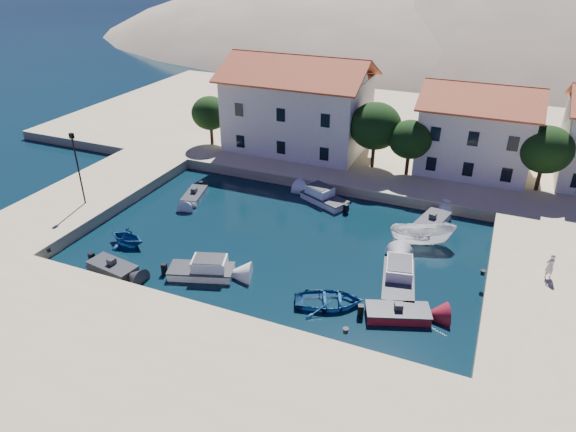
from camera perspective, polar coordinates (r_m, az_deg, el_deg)
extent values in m
plane|color=black|center=(32.72, -7.88, -11.32)|extent=(400.00, 400.00, 0.00)
cube|color=#CAB08A|center=(28.81, -14.20, -17.30)|extent=(52.00, 12.00, 1.00)
cube|color=#CAB08A|center=(49.64, -21.22, 2.11)|extent=(8.00, 20.00, 1.00)
cube|color=#CAB08A|center=(63.75, 11.31, 9.06)|extent=(80.00, 36.00, 1.00)
ellipsoid|color=gray|center=(139.51, 12.43, 10.41)|extent=(198.00, 126.00, 72.00)
cube|color=silver|center=(55.48, 1.12, 11.39)|extent=(14.00, 9.00, 7.50)
pyramid|color=#AB3526|center=(54.30, 1.17, 16.30)|extent=(14.70, 9.45, 2.20)
cube|color=silver|center=(52.94, 20.11, 8.29)|extent=(10.00, 8.00, 6.50)
pyramid|color=#AB3526|center=(51.81, 20.87, 12.60)|extent=(10.50, 8.40, 1.80)
cylinder|color=#382314|center=(57.58, -8.49, 9.10)|extent=(0.36, 0.36, 2.50)
ellipsoid|color=black|center=(56.90, -8.65, 11.24)|extent=(4.00, 4.00, 3.60)
cylinder|color=#382314|center=(51.36, 9.44, 6.97)|extent=(0.36, 0.36, 3.00)
ellipsoid|color=black|center=(50.47, 9.68, 9.83)|extent=(5.00, 5.00, 4.50)
cylinder|color=#382314|center=(50.36, 13.13, 5.87)|extent=(0.36, 0.36, 2.50)
ellipsoid|color=black|center=(49.59, 13.41, 8.28)|extent=(4.00, 4.00, 3.60)
cylinder|color=#382314|center=(50.87, 26.14, 4.04)|extent=(0.36, 0.36, 2.75)
ellipsoid|color=black|center=(50.04, 26.73, 6.62)|extent=(4.60, 4.60, 4.14)
cylinder|color=black|center=(46.03, -22.24, 4.71)|extent=(0.14, 0.14, 6.00)
cube|color=black|center=(45.03, -22.92, 8.21)|extent=(0.35, 0.25, 0.45)
cylinder|color=black|center=(40.75, -25.08, -3.42)|extent=(0.36, 0.36, 0.30)
cylinder|color=black|center=(30.02, 6.42, -12.57)|extent=(0.36, 0.36, 0.30)
cylinder|color=black|center=(36.87, 20.84, -5.91)|extent=(0.36, 0.36, 0.30)
cube|color=#2F3034|center=(38.60, -18.89, -5.52)|extent=(3.77, 2.09, 0.90)
cube|color=#2F3034|center=(38.42, -18.97, -5.11)|extent=(3.86, 2.14, 0.10)
cube|color=#2F3034|center=(38.31, -19.02, -4.83)|extent=(0.57, 0.57, 0.50)
cube|color=white|center=(36.63, -9.59, -6.19)|extent=(4.79, 3.19, 0.90)
cube|color=#2F3034|center=(36.45, -9.63, -5.76)|extent=(4.90, 3.26, 0.10)
cube|color=white|center=(36.24, -9.68, -5.27)|extent=(2.73, 2.26, 0.90)
imported|color=navy|center=(33.69, 4.57, -9.78)|extent=(5.30, 4.61, 0.92)
cube|color=maroon|center=(33.15, 12.10, -10.59)|extent=(4.21, 2.93, 0.90)
cube|color=#2F3034|center=(32.95, 12.15, -10.14)|extent=(4.30, 2.99, 0.10)
cube|color=#2F3034|center=(32.82, 12.19, -9.84)|extent=(0.64, 0.64, 0.50)
cube|color=white|center=(35.88, 12.13, -7.26)|extent=(3.00, 5.35, 0.90)
cube|color=#2F3034|center=(35.70, 12.18, -6.83)|extent=(3.06, 5.48, 0.10)
cube|color=white|center=(35.49, 12.24, -6.33)|extent=(2.23, 2.96, 0.90)
imported|color=white|center=(41.08, 14.56, -3.09)|extent=(5.32, 3.47, 1.92)
cube|color=white|center=(44.02, 15.69, -0.67)|extent=(2.67, 4.16, 0.90)
cube|color=#2F3034|center=(43.86, 15.74, -0.29)|extent=(2.73, 4.26, 0.10)
cube|color=#2F3034|center=(43.76, 15.78, -0.04)|extent=(0.60, 0.60, 0.50)
imported|color=navy|center=(41.71, -17.35, -3.01)|extent=(3.38, 2.99, 1.67)
cube|color=white|center=(47.57, -10.34, 2.19)|extent=(2.28, 3.65, 0.90)
cube|color=#2F3034|center=(47.43, -10.38, 2.54)|extent=(2.33, 3.73, 0.10)
cube|color=#2F3034|center=(47.33, -10.40, 2.78)|extent=(0.61, 0.61, 0.50)
cube|color=white|center=(46.17, 4.07, 1.77)|extent=(4.77, 3.59, 0.90)
cube|color=#2F3034|center=(46.02, 4.08, 2.14)|extent=(4.88, 3.66, 0.10)
cube|color=white|center=(45.86, 4.09, 2.55)|extent=(2.79, 2.44, 0.90)
imported|color=beige|center=(37.92, 27.10, -4.95)|extent=(0.79, 0.73, 1.82)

